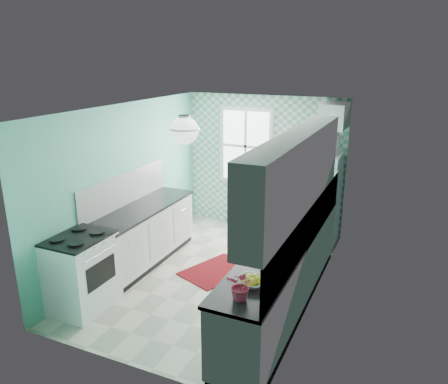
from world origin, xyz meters
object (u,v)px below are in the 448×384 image
at_px(fruit_bowl, 252,282).
at_px(stove, 81,271).
at_px(microwave, 321,144).
at_px(ceiling_light, 185,130).
at_px(sink, 306,215).
at_px(potted_plant, 241,286).
at_px(fridge, 317,199).

bearing_deg(fruit_bowl, stove, 176.44).
bearing_deg(microwave, ceiling_light, 66.34).
bearing_deg(microwave, stove, 54.30).
xyz_separation_m(ceiling_light, stove, (-1.20, -0.68, -1.81)).
height_order(sink, potted_plant, sink).
height_order(sink, microwave, microwave).
xyz_separation_m(ceiling_light, fruit_bowl, (1.20, -0.83, -1.35)).
bearing_deg(fridge, fruit_bowl, -88.97).
xyz_separation_m(fruit_bowl, potted_plant, (0.00, -0.30, 0.11)).
distance_m(ceiling_light, fridge, 3.23).
height_order(fridge, sink, fridge).
bearing_deg(stove, fruit_bowl, -3.70).
distance_m(ceiling_light, stove, 2.27).
bearing_deg(potted_plant, fruit_bowl, 90.00).
relative_size(fridge, potted_plant, 5.39).
bearing_deg(microwave, sink, 93.80).
bearing_deg(ceiling_light, sink, 50.26).
bearing_deg(microwave, fridge, 53.38).
xyz_separation_m(sink, fruit_bowl, (-0.00, -2.28, 0.05)).
xyz_separation_m(stove, sink, (2.40, 2.13, 0.42)).
xyz_separation_m(ceiling_light, microwave, (1.11, 2.63, -0.56)).
height_order(fridge, stove, fridge).
distance_m(fridge, fruit_bowl, 3.46).
distance_m(ceiling_light, potted_plant, 2.06).
xyz_separation_m(potted_plant, microwave, (-0.09, 3.76, 0.67)).
height_order(fruit_bowl, microwave, microwave).
xyz_separation_m(ceiling_light, fridge, (1.11, 2.63, -1.52)).
distance_m(sink, potted_plant, 2.58).
height_order(ceiling_light, potted_plant, ceiling_light).
bearing_deg(stove, sink, 41.36).
xyz_separation_m(ceiling_light, potted_plant, (1.20, -1.13, -1.23)).
height_order(ceiling_light, stove, ceiling_light).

